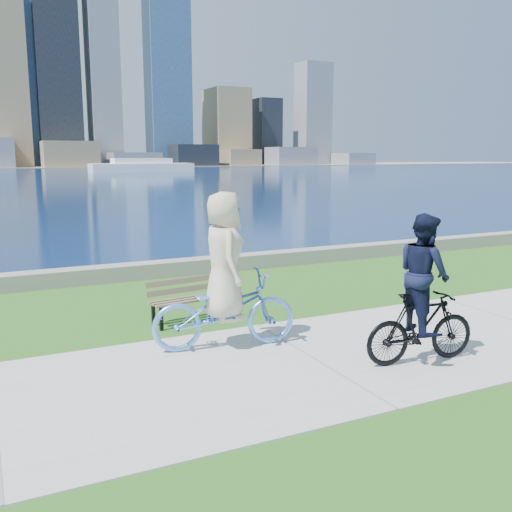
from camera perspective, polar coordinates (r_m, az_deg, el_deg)
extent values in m
plane|color=#245717|center=(8.00, 5.83, -10.31)|extent=(320.00, 320.00, 0.00)
cube|color=#AAAAA5|center=(8.00, 5.83, -10.24)|extent=(80.00, 3.50, 0.02)
cube|color=gray|center=(13.43, -8.21, -1.18)|extent=(90.00, 0.50, 0.35)
cube|color=#0C224D|center=(78.50, -23.24, 7.31)|extent=(320.00, 131.00, 0.01)
cube|color=#837051|center=(127.67, -18.07, 9.64)|extent=(11.22, 6.99, 5.49)
cube|color=slate|center=(129.74, -12.05, 9.40)|extent=(10.62, 7.32, 3.14)
cube|color=black|center=(136.31, -6.43, 9.97)|extent=(9.88, 9.81, 4.98)
cube|color=#837051|center=(140.66, -1.80, 9.81)|extent=(8.13, 9.79, 3.93)
cube|color=slate|center=(146.19, 3.53, 9.93)|extent=(11.11, 7.91, 4.52)
cube|color=slate|center=(155.52, 9.70, 9.55)|extent=(8.52, 8.42, 3.08)
cube|color=#837051|center=(135.68, -23.95, 15.78)|extent=(9.26, 8.47, 36.15)
cube|color=black|center=(139.07, -19.56, 20.03)|extent=(8.90, 10.87, 55.93)
cube|color=slate|center=(138.61, -15.18, 19.52)|extent=(6.44, 7.54, 52.31)
cube|color=navy|center=(144.03, -8.93, 20.97)|extent=(9.67, 7.15, 60.23)
cube|color=#837051|center=(150.23, -2.97, 12.72)|extent=(9.13, 11.59, 19.12)
cube|color=black|center=(155.29, 0.90, 12.28)|extent=(6.09, 8.73, 17.12)
cube|color=slate|center=(158.27, 5.71, 13.91)|extent=(8.09, 6.94, 26.57)
cube|color=navy|center=(141.12, -21.23, 21.45)|extent=(8.00, 8.00, 64.00)
cube|color=white|center=(92.24, -11.35, 8.65)|extent=(15.82, 4.52, 1.36)
cube|color=white|center=(92.22, -11.37, 9.31)|extent=(9.04, 3.39, 0.79)
cube|color=black|center=(9.28, -9.45, -6.22)|extent=(0.06, 0.06, 0.39)
cube|color=black|center=(9.82, -2.96, -5.18)|extent=(0.06, 0.06, 0.39)
cube|color=black|center=(9.56, -10.22, -5.76)|extent=(0.06, 0.06, 0.39)
cube|color=black|center=(10.08, -3.87, -4.79)|extent=(0.06, 0.06, 0.39)
cube|color=brown|center=(9.48, -6.14, -4.46)|extent=(1.38, 0.27, 0.03)
cube|color=brown|center=(9.60, -6.52, -4.29)|extent=(1.38, 0.27, 0.03)
cube|color=brown|center=(9.72, -6.89, -4.11)|extent=(1.38, 0.27, 0.03)
cube|color=brown|center=(9.78, -7.18, -3.35)|extent=(1.38, 0.24, 0.10)
cube|color=brown|center=(9.77, -7.27, -2.48)|extent=(1.38, 0.24, 0.10)
imported|color=#63A0F1|center=(8.26, -3.17, -5.46)|extent=(1.07, 2.19, 1.10)
imported|color=silver|center=(8.08, -3.23, -0.01)|extent=(0.73, 0.99, 1.83)
imported|color=black|center=(7.99, 16.15, -6.87)|extent=(0.69, 1.66, 0.97)
imported|color=black|center=(7.81, 16.42, -1.68)|extent=(0.70, 0.84, 1.59)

